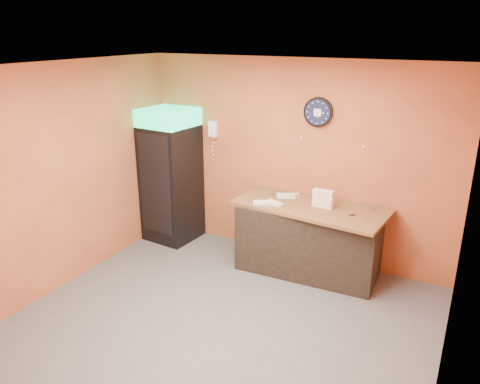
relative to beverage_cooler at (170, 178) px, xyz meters
The scene contains 15 objects.
floor 2.64m from the beverage_cooler, 40.99° to the right, with size 4.50×4.50×0.00m, color #47474C.
back_wall 1.93m from the beverage_cooler, 12.10° to the left, with size 4.50×0.02×2.80m, color #BF5E36.
left_wall 1.70m from the beverage_cooler, 104.13° to the right, with size 0.02×4.00×2.80m, color #BF5E36.
right_wall 4.42m from the beverage_cooler, 21.39° to the right, with size 0.02×4.00×2.80m, color #BF5E36.
ceiling 3.04m from the beverage_cooler, 40.99° to the right, with size 4.50×4.00×0.02m, color white.
beverage_cooler is the anchor object (origin of this frame).
prep_counter 2.33m from the beverage_cooler, ahead, with size 1.83×0.82×0.92m, color black.
wall_clock 2.47m from the beverage_cooler, ahead, with size 0.39×0.06×0.39m.
wall_phone 1.00m from the beverage_cooler, 30.69° to the left, with size 0.13×0.11×0.23m.
butcher_paper 2.27m from the beverage_cooler, ahead, with size 1.97×0.91×0.04m, color brown.
sub_roll_stack 2.43m from the beverage_cooler, ahead, with size 0.28×0.12×0.23m.
wrapped_sandwich_left 1.72m from the beverage_cooler, ahead, with size 0.27×0.11×0.04m, color silver.
wrapped_sandwich_mid 1.84m from the beverage_cooler, ahead, with size 0.25×0.10×0.04m, color silver.
wrapped_sandwich_right 1.89m from the beverage_cooler, ahead, with size 0.31×0.12×0.04m, color silver.
kitchen_tool 2.02m from the beverage_cooler, ahead, with size 0.06×0.06×0.06m, color silver.
Camera 1 is at (2.27, -3.90, 3.15)m, focal length 35.00 mm.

